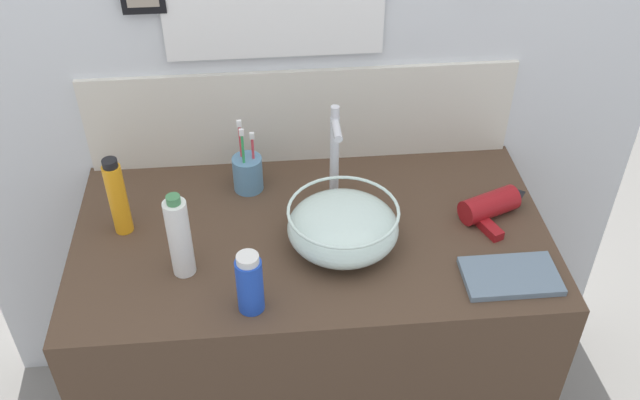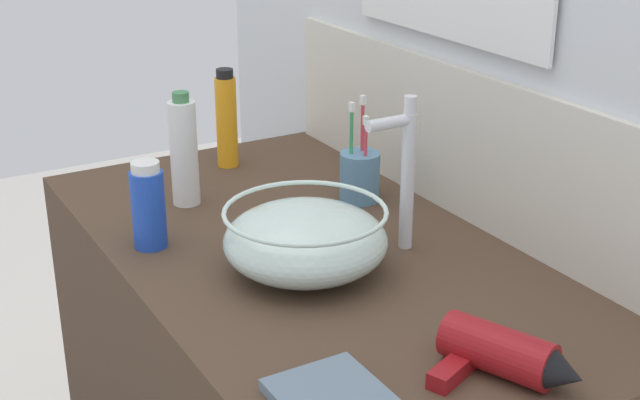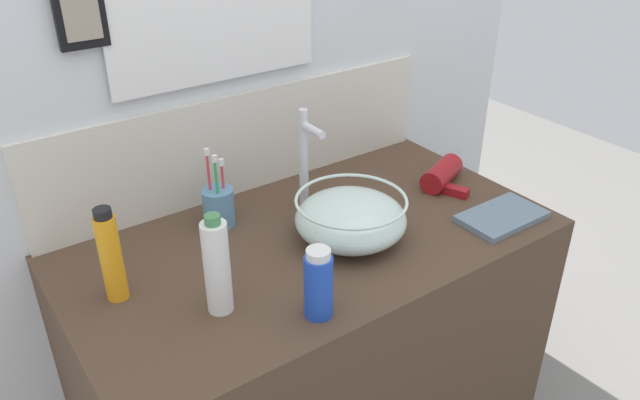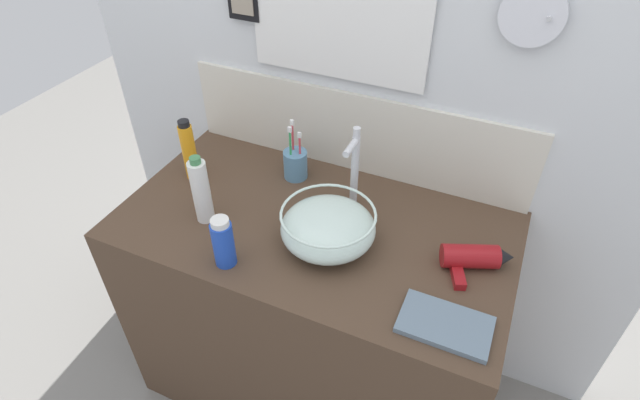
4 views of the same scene
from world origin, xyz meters
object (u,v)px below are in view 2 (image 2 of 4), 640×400
Objects in this scene: shampoo_bottle at (227,120)px; toothbrush_cup at (360,175)px; faucet at (404,166)px; soap_dispenser at (184,152)px; hair_drier at (505,355)px; spray_bottle at (148,206)px; glass_bowl_sink at (305,239)px.

toothbrush_cup is at bearing 24.28° from shampoo_bottle.
faucet reaches higher than soap_dispenser.
spray_bottle reaches higher than hair_drier.
soap_dispenser reaches higher than toothbrush_cup.
faucet is at bearing 164.30° from hair_drier.
soap_dispenser is at bearing -146.95° from faucet.
hair_drier is at bearing -15.70° from faucet.
faucet reaches higher than hair_drier.
spray_bottle is (-0.23, -0.19, 0.02)m from glass_bowl_sink.
glass_bowl_sink is 1.25× the size of shampoo_bottle.
hair_drier is 0.94m from shampoo_bottle.
toothbrush_cup is at bearing 166.12° from faucet.
glass_bowl_sink is 1.72× the size of spray_bottle.
faucet reaches higher than glass_bowl_sink.
hair_drier is at bearing 11.32° from glass_bowl_sink.
shampoo_bottle reaches higher than spray_bottle.
glass_bowl_sink is 0.21m from faucet.
shampoo_bottle is 1.37× the size of spray_bottle.
spray_bottle is at bearing -89.95° from toothbrush_cup.
spray_bottle is 0.70× the size of soap_dispenser.
hair_drier is 1.30× the size of spray_bottle.
soap_dispenser reaches higher than spray_bottle.
soap_dispenser is (-0.38, -0.25, -0.05)m from faucet.
spray_bottle reaches higher than glass_bowl_sink.
faucet is 0.43m from hair_drier.
hair_drier is at bearing 23.02° from spray_bottle.
toothbrush_cup is 0.43m from spray_bottle.
shampoo_bottle is 0.43m from spray_bottle.
glass_bowl_sink is at bearing -168.68° from hair_drier.
spray_bottle is at bearing -120.85° from faucet.
shampoo_bottle is (-0.54, 0.11, 0.04)m from glass_bowl_sink.
toothbrush_cup is at bearing 164.95° from hair_drier.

